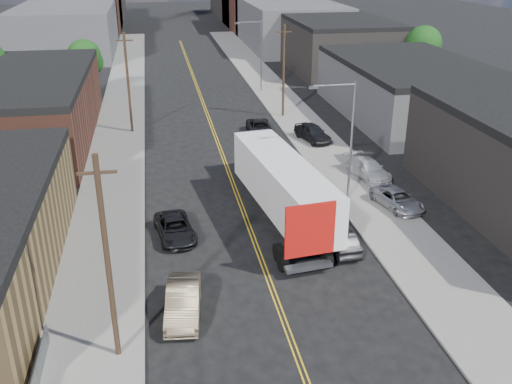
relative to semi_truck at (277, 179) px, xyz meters
name	(u,v)px	position (x,y,z in m)	size (l,w,h in m)	color
ground	(200,94)	(-2.33, 36.14, -2.62)	(260.00, 260.00, 0.00)	black
centerline	(213,128)	(-2.33, 21.14, -2.61)	(0.32, 120.00, 0.01)	gold
sidewalk_left	(120,132)	(-11.83, 21.14, -2.54)	(5.00, 140.00, 0.15)	slate
sidewalk_right	(301,123)	(7.17, 21.14, -2.54)	(5.00, 140.00, 0.15)	slate
warehouse_brown	(25,108)	(-20.33, 20.14, 0.68)	(12.00, 26.00, 6.60)	#542D21
industrial_right_b	(409,89)	(19.67, 22.14, 0.43)	(14.00, 24.00, 6.10)	#3E3E40
industrial_right_c	(337,44)	(19.67, 48.14, 1.18)	(14.00, 22.00, 7.60)	black
skyline_left_a	(67,29)	(-22.33, 71.14, 1.38)	(16.00, 30.00, 8.00)	#3E3E40
skyline_right_a	(290,24)	(17.67, 71.14, 1.38)	(16.00, 30.00, 8.00)	#3E3E40
skyline_left_b	(81,9)	(-22.33, 96.14, 2.38)	(16.00, 26.00, 10.00)	#542D21
skyline_right_b	(264,5)	(17.67, 96.14, 2.38)	(16.00, 26.00, 10.00)	#542D21
skyline_left_c	(90,7)	(-22.33, 116.14, 0.88)	(16.00, 40.00, 7.00)	black
skyline_right_c	(249,4)	(17.67, 116.14, 0.88)	(16.00, 40.00, 7.00)	black
streetlight_near	(347,133)	(5.26, 1.14, 2.71)	(3.39, 0.25, 9.00)	gray
streetlight_far	(258,50)	(5.26, 36.14, 2.71)	(3.39, 0.25, 9.00)	gray
utility_pole_left_near	(107,260)	(-10.53, -13.86, 2.52)	(1.60, 0.26, 10.00)	black
utility_pole_left_far	(128,83)	(-10.53, 21.14, 2.52)	(1.60, 0.26, 10.00)	black
utility_pole_right	(284,71)	(5.87, 24.14, 2.52)	(1.60, 0.26, 10.00)	black
tree_left_far	(85,59)	(-16.28, 38.14, 1.95)	(4.35, 4.20, 6.97)	black
tree_right_far	(424,46)	(27.72, 36.14, 2.56)	(4.85, 4.76, 7.91)	black
semi_truck	(277,179)	(0.00, 0.00, 0.00)	(4.64, 17.82, 4.59)	silver
car_left_b	(183,301)	(-7.33, -11.15, -1.82)	(1.69, 4.85, 1.60)	#796A4F
car_left_c	(175,228)	(-7.33, -2.53, -1.94)	(2.23, 4.84, 1.35)	black
car_right_oncoming	(339,239)	(2.67, -5.94, -1.91)	(1.49, 4.28, 1.41)	black
car_right_lot_a	(397,199)	(8.67, -0.99, -1.82)	(2.15, 4.65, 1.29)	#A9ABAE
car_right_lot_b	(368,169)	(8.67, 4.99, -1.74)	(2.04, 5.02, 1.46)	silver
car_right_lot_c	(313,132)	(6.74, 14.93, -1.65)	(1.93, 4.80, 1.64)	black
car_ahead_truck	(260,128)	(2.17, 18.14, -1.91)	(2.36, 5.12, 1.42)	black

